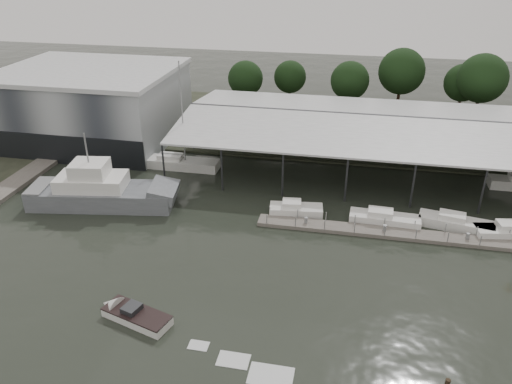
# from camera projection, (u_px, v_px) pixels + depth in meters

# --- Properties ---
(ground) EXTENTS (200.00, 200.00, 0.00)m
(ground) POSITION_uv_depth(u_px,v_px,m) (227.00, 275.00, 44.61)
(ground) COLOR black
(ground) RESTS_ON ground
(land_strip_far) EXTENTS (140.00, 30.00, 0.30)m
(land_strip_far) POSITION_uv_depth(u_px,v_px,m) (291.00, 124.00, 81.32)
(land_strip_far) COLOR #3C4130
(land_strip_far) RESTS_ON ground
(land_strip_west) EXTENTS (20.00, 40.00, 0.30)m
(land_strip_west) POSITION_uv_depth(u_px,v_px,m) (26.00, 132.00, 77.89)
(land_strip_west) COLOR #3C4130
(land_strip_west) RESTS_ON ground
(storage_warehouse) EXTENTS (24.50, 20.50, 10.50)m
(storage_warehouse) POSITION_uv_depth(u_px,v_px,m) (92.00, 104.00, 73.38)
(storage_warehouse) COLOR #9FA6AA
(storage_warehouse) RESTS_ON ground
(covered_boat_shed) EXTENTS (58.24, 24.00, 6.96)m
(covered_boat_shed) POSITION_uv_depth(u_px,v_px,m) (410.00, 122.00, 63.35)
(covered_boat_shed) COLOR silver
(covered_boat_shed) RESTS_ON ground
(trawler_dock) EXTENTS (3.00, 18.00, 0.50)m
(trawler_dock) POSITION_uv_depth(u_px,v_px,m) (21.00, 179.00, 62.05)
(trawler_dock) COLOR slate
(trawler_dock) RESTS_ON ground
(floating_dock) EXTENTS (28.00, 2.00, 1.40)m
(floating_dock) POSITION_uv_depth(u_px,v_px,m) (394.00, 233.00, 50.62)
(floating_dock) COLOR slate
(floating_dock) RESTS_ON ground
(grey_trawler) EXTENTS (17.07, 7.23, 8.84)m
(grey_trawler) POSITION_uv_depth(u_px,v_px,m) (103.00, 192.00, 55.92)
(grey_trawler) COLOR slate
(grey_trawler) RESTS_ON ground
(white_sailboat) EXTENTS (9.74, 2.62, 14.19)m
(white_sailboat) POSITION_uv_depth(u_px,v_px,m) (181.00, 163.00, 65.47)
(white_sailboat) COLOR white
(white_sailboat) RESTS_ON ground
(speedboat_underway) EXTENTS (16.92, 6.70, 2.00)m
(speedboat_underway) POSITION_uv_depth(u_px,v_px,m) (132.00, 314.00, 39.36)
(speedboat_underway) COLOR white
(speedboat_underway) RESTS_ON ground
(moored_cruiser_0) EXTENTS (5.93, 2.84, 1.70)m
(moored_cruiser_0) POSITION_uv_depth(u_px,v_px,m) (295.00, 210.00, 54.21)
(moored_cruiser_0) COLOR white
(moored_cruiser_0) RESTS_ON ground
(moored_cruiser_1) EXTENTS (7.36, 2.53, 1.70)m
(moored_cruiser_1) POSITION_uv_depth(u_px,v_px,m) (384.00, 219.00, 52.44)
(moored_cruiser_1) COLOR white
(moored_cruiser_1) RESTS_ON ground
(moored_cruiser_2) EXTENTS (7.73, 3.62, 1.70)m
(moored_cruiser_2) POSITION_uv_depth(u_px,v_px,m) (455.00, 223.00, 51.72)
(moored_cruiser_2) COLOR white
(moored_cruiser_2) RESTS_ON ground
(horizon_tree_line) EXTENTS (68.82, 10.25, 11.45)m
(horizon_tree_line) POSITION_uv_depth(u_px,v_px,m) (426.00, 81.00, 80.46)
(horizon_tree_line) COLOR #321E16
(horizon_tree_line) RESTS_ON ground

